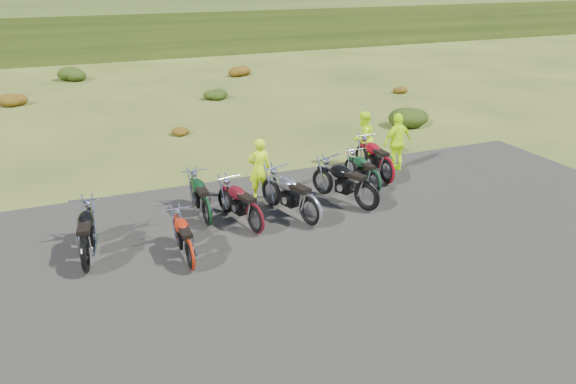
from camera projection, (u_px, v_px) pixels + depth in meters
name	position (u px, v px, depth m)	size (l,w,h in m)	color
ground	(283.00, 236.00, 13.07)	(300.00, 300.00, 0.00)	#394617
gravel_pad	(321.00, 277.00, 11.36)	(20.00, 12.00, 0.04)	black
hill_slope	(92.00, 28.00, 55.76)	(300.00, 46.00, 3.00)	#2C3B13
shrub_2	(12.00, 98.00, 24.87)	(1.30, 1.30, 0.77)	brown
shrub_3	(73.00, 72.00, 30.41)	(1.56, 1.56, 0.92)	#1A320C
shrub_4	(178.00, 129.00, 20.70)	(0.77, 0.77, 0.45)	brown
shrub_5	(215.00, 93.00, 26.24)	(1.03, 1.03, 0.61)	#1A320C
shrub_6	(238.00, 69.00, 31.78)	(1.30, 1.30, 0.77)	brown
shrub_7	(410.00, 114.00, 21.95)	(1.56, 1.56, 0.92)	#1A320C
shrub_8	(397.00, 88.00, 27.60)	(0.77, 0.77, 0.45)	brown
motorcycle_0	(88.00, 273.00, 11.50)	(2.18, 0.73, 1.14)	black
motorcycle_1	(191.00, 270.00, 11.60)	(1.87, 0.62, 0.98)	#A1210B
motorcycle_2	(208.00, 227.00, 13.54)	(2.04, 0.68, 1.07)	black
motorcycle_3	(310.00, 227.00, 13.52)	(2.30, 0.77, 1.20)	#A7A7AC
motorcycle_4	(256.00, 234.00, 13.16)	(2.07, 0.69, 1.09)	#510D13
motorcycle_5	(366.00, 211.00, 14.37)	(2.26, 0.75, 1.18)	black
motorcycle_6	(386.00, 184.00, 16.15)	(2.19, 0.73, 1.15)	maroon
motorcycle_7	(373.00, 194.00, 15.45)	(1.88, 0.63, 0.98)	#0E321B
person_middle	(259.00, 170.00, 14.84)	(0.61, 0.40, 1.66)	#BDF00C
person_right_a	(363.00, 139.00, 17.37)	(0.82, 0.64, 1.69)	#BDF00C
person_right_b	(397.00, 143.00, 16.87)	(1.04, 0.43, 1.77)	#BDF00C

